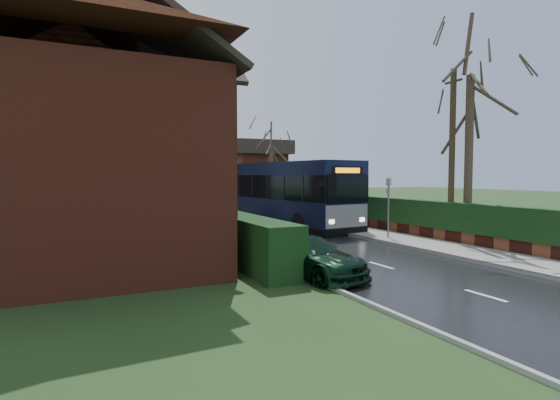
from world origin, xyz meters
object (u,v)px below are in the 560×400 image
bus (280,194)px  bus_stop_sign (389,199)px  car_green (306,256)px  telegraph_pole (452,156)px  car_silver (220,215)px  brick_house (81,138)px

bus → bus_stop_sign: size_ratio=4.33×
car_green → telegraph_pole: bearing=1.8°
bus_stop_sign → telegraph_pole: telegraph_pole is taller
car_silver → car_green: (-1.40, -12.63, -0.12)m
car_silver → car_green: bearing=-91.9°
bus_stop_sign → telegraph_pole: bearing=-34.2°
brick_house → car_green: 9.81m
car_green → telegraph_pole: (8.70, 2.68, 3.21)m
car_silver → bus_stop_sign: bus_stop_sign is taller
car_green → bus_stop_sign: 8.30m
bus → telegraph_pole: bearing=-76.5°
brick_house → telegraph_pole: bearing=-16.3°
car_silver → bus_stop_sign: size_ratio=1.47×
brick_house → bus: bearing=26.4°
car_green → car_silver: bearing=68.4°
bus → telegraph_pole: size_ratio=1.65×
brick_house → bus: (10.94, 5.44, -2.54)m
car_green → brick_house: bearing=114.8°
bus → bus_stop_sign: 8.01m
brick_house → bus_stop_sign: 13.11m
bus → car_silver: size_ratio=2.94×
bus → car_silver: bearing=169.1°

